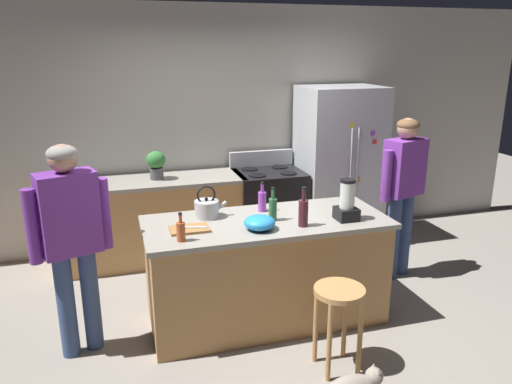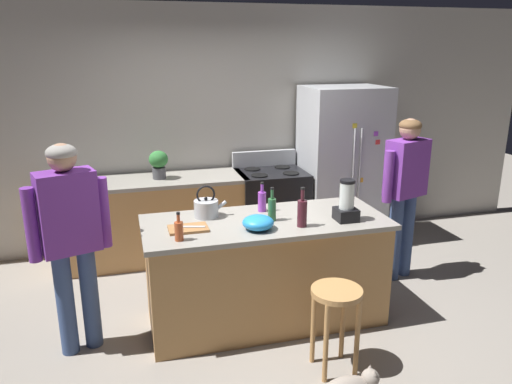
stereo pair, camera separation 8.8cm
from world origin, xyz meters
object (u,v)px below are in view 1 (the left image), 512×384
kitchen_island (266,270)px  bottle_soda (262,201)px  potted_plant (156,163)px  tea_kettle (207,208)px  bar_stool (339,306)px  person_by_island_left (71,232)px  mixing_bowl (260,223)px  refrigerator (339,166)px  chef_knife (192,227)px  cutting_board (189,229)px  blender_appliance (347,203)px  bottle_olive_oil (273,208)px  bottle_wine (303,212)px  person_by_sink_right (403,183)px  stove_range (268,209)px  bottle_cooking_sauce (181,231)px

kitchen_island → bottle_soda: 0.59m
potted_plant → tea_kettle: (0.27, -1.34, -0.09)m
kitchen_island → bar_stool: (0.28, -0.79, 0.05)m
person_by_island_left → kitchen_island: bearing=1.5°
mixing_bowl → refrigerator: bearing=48.7°
chef_knife → kitchen_island: bearing=20.9°
potted_plant → tea_kettle: bearing=-78.6°
cutting_board → kitchen_island: bearing=5.1°
kitchen_island → cutting_board: 0.79m
blender_appliance → bottle_olive_oil: (-0.58, 0.15, -0.04)m
potted_plant → chef_knife: 1.62m
blender_appliance → bottle_wine: bearing=-174.2°
person_by_sink_right → bar_stool: 1.81m
bottle_wine → potted_plant: bearing=118.2°
stove_range → bottle_wine: bottle_wine is taller
person_by_sink_right → bottle_wine: 1.46m
refrigerator → bottle_cooking_sauce: bearing=-140.1°
potted_plant → mixing_bowl: size_ratio=1.23×
refrigerator → chef_knife: 2.52m
stove_range → bottle_wine: size_ratio=3.42×
person_by_sink_right → tea_kettle: bearing=-173.5°
bottle_olive_oil → mixing_bowl: bottle_olive_oil is taller
person_by_sink_right → bottle_cooking_sauce: (-2.26, -0.68, 0.00)m
person_by_sink_right → bottle_soda: person_by_sink_right is taller
person_by_island_left → chef_knife: size_ratio=7.33×
bottle_olive_oil → bottle_wine: bottle_wine is taller
kitchen_island → bottle_wine: bottle_wine is taller
kitchen_island → blender_appliance: blender_appliance is taller
person_by_sink_right → bar_stool: size_ratio=2.52×
stove_range → person_by_sink_right: (1.02, -1.09, 0.51)m
blender_appliance → bottle_cooking_sauce: (-1.35, -0.08, -0.06)m
potted_plant → bottle_cooking_sauce: (-0.01, -1.81, -0.09)m
bar_stool → tea_kettle: bearing=126.1°
refrigerator → cutting_board: (-2.00, -1.56, -0.00)m
kitchen_island → stove_range: size_ratio=1.84×
person_by_island_left → blender_appliance: bearing=-3.8°
mixing_bowl → bar_stool: bearing=-56.6°
bottle_olive_oil → tea_kettle: size_ratio=1.00×
cutting_board → potted_plant: bearing=92.9°
cutting_board → chef_knife: bearing=0.0°
stove_range → bottle_wine: bearing=-99.4°
kitchen_island → stove_range: (0.52, 1.52, 0.01)m
stove_range → person_by_sink_right: bearing=-47.1°
bar_stool → bottle_olive_oil: bearing=107.1°
blender_appliance → stove_range: bearing=93.5°
bottle_soda → bottle_olive_oil: size_ratio=0.93×
person_by_sink_right → mixing_bowl: bearing=-159.4°
person_by_sink_right → bar_stool: person_by_sink_right is taller
kitchen_island → blender_appliance: (0.62, -0.18, 0.59)m
refrigerator → bottle_cooking_sauce: (-2.10, -1.75, 0.07)m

